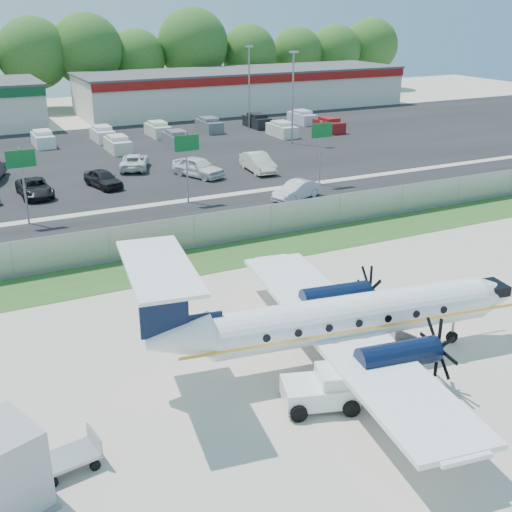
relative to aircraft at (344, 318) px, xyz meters
name	(u,v)px	position (x,y,z in m)	size (l,w,h in m)	color
ground	(323,358)	(-0.51, 0.58, -1.95)	(170.00, 170.00, 0.00)	beige
grass_verge	(208,259)	(-0.51, 12.58, -1.94)	(170.00, 4.00, 0.02)	#2D561E
access_road	(167,224)	(-0.51, 19.58, -1.94)	(170.00, 8.00, 0.02)	black
parking_lot	(92,159)	(-0.51, 40.58, -1.94)	(170.00, 32.00, 0.02)	black
perimeter_fence	(194,232)	(-0.51, 14.58, -0.95)	(120.00, 0.06, 1.99)	gray
building_east	(244,89)	(25.49, 62.56, 0.68)	(44.40, 12.40, 5.24)	silver
sign_left	(22,169)	(-8.51, 23.48, 1.66)	(1.80, 0.26, 5.00)	gray
sign_mid	(187,153)	(2.49, 23.48, 1.66)	(1.80, 0.26, 5.00)	gray
sign_right	(321,139)	(13.49, 23.48, 1.66)	(1.80, 0.26, 5.00)	gray
light_pole_ne	(293,91)	(19.49, 38.58, 3.28)	(0.90, 0.35, 9.09)	gray
light_pole_se	(249,82)	(19.49, 48.58, 3.28)	(0.90, 0.35, 9.09)	gray
tree_line	(35,110)	(-0.51, 74.58, -1.95)	(112.00, 6.00, 14.00)	#2B5B1A
aircraft	(344,318)	(0.00, 0.00, 0.00)	(16.48, 16.19, 5.05)	white
pushback_tug	(323,389)	(-2.23, -2.16, -1.28)	(2.91, 2.48, 1.39)	white
baggage_cart_near	(67,457)	(-10.96, -1.61, -1.49)	(2.03, 1.40, 0.99)	gray
baggage_cart_far	(394,351)	(1.86, -0.87, -1.51)	(2.02, 1.53, 0.94)	gray
cone_starboard_wing	(198,281)	(-2.37, 9.44, -1.69)	(0.38, 0.38, 0.55)	#DB5806
road_car_mid	(296,199)	(9.85, 20.78, -1.95)	(1.42, 4.08, 1.34)	silver
parked_car_b	(36,196)	(-7.12, 30.02, -1.95)	(2.16, 4.68, 1.30)	black
parked_car_c	(104,187)	(-1.97, 30.31, -1.95)	(1.64, 4.08, 1.39)	black
parked_car_d	(198,177)	(5.87, 30.16, -1.95)	(1.92, 4.78, 1.63)	silver
parked_car_e	(258,172)	(11.09, 29.54, -1.95)	(1.66, 4.77, 1.57)	beige
parked_car_g	(135,169)	(1.92, 35.07, -1.95)	(2.20, 4.78, 1.33)	silver
far_parking_rows	(80,149)	(-0.51, 45.58, -1.95)	(56.00, 10.00, 1.60)	gray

